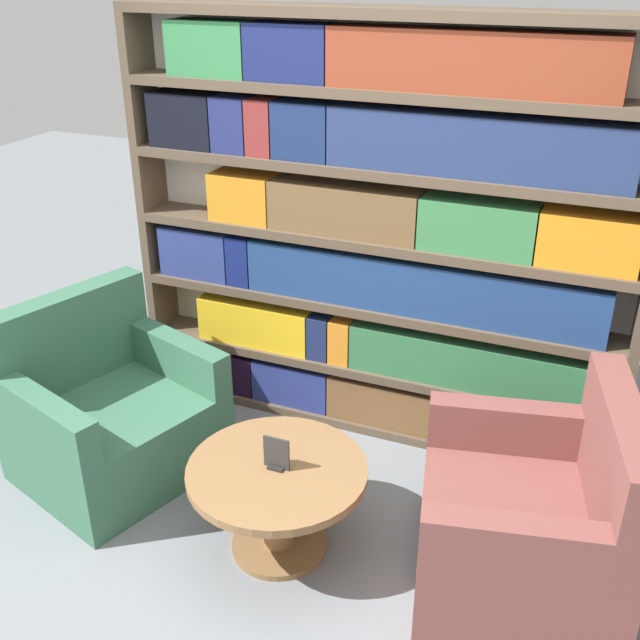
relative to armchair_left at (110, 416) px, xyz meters
The scene contains 6 objects.
ground_plane 1.26m from the armchair_left, 25.94° to the right, with size 14.00×14.00×0.00m, color slate.
bookshelf 1.66m from the armchair_left, 39.92° to the left, with size 2.72×0.30×2.24m.
armchair_left is the anchor object (origin of this frame).
armchair_right 2.12m from the armchair_left, ahead, with size 0.98×1.05×0.91m.
coffee_table 1.08m from the armchair_left, 11.77° to the right, with size 0.80×0.80×0.45m.
table_sign 1.10m from the armchair_left, 11.77° to the right, with size 0.12×0.06×0.15m.
Camera 1 is at (1.14, -2.05, 2.47)m, focal length 42.00 mm.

